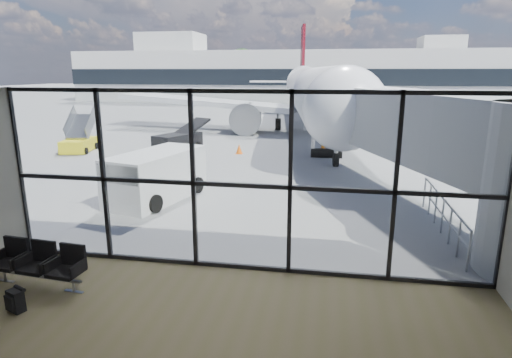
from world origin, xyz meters
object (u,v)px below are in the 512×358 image
(airliner, at_px, (313,92))
(belt_loader, at_px, (179,141))
(backpack, at_px, (15,301))
(service_van, at_px, (155,176))
(seating_row, at_px, (40,262))
(mobile_stairs, at_px, (79,143))

(airliner, distance_m, belt_loader, 14.71)
(backpack, xyz_separation_m, service_van, (-0.31, 8.11, 0.71))
(seating_row, height_order, belt_loader, belt_loader)
(service_van, xyz_separation_m, mobile_stairs, (-8.87, 9.01, -0.44))
(airliner, relative_size, mobile_stairs, 12.03)
(airliner, height_order, belt_loader, airliner)
(seating_row, distance_m, airliner, 29.99)
(seating_row, relative_size, backpack, 4.47)
(seating_row, xyz_separation_m, service_van, (-0.07, 6.93, 0.39))
(service_van, distance_m, mobile_stairs, 12.65)
(seating_row, relative_size, mobile_stairs, 0.71)
(airliner, distance_m, service_van, 23.19)
(service_van, bearing_deg, belt_loader, 119.51)
(mobile_stairs, bearing_deg, backpack, -73.71)
(seating_row, height_order, backpack, seating_row)
(backpack, height_order, belt_loader, belt_loader)
(belt_loader, xyz_separation_m, mobile_stairs, (-6.11, -1.28, -0.11))
(airliner, relative_size, service_van, 8.58)
(backpack, xyz_separation_m, mobile_stairs, (-9.18, 17.12, 0.27))
(backpack, relative_size, airliner, 0.01)
(airliner, bearing_deg, seating_row, -106.79)
(service_van, bearing_deg, backpack, -73.35)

